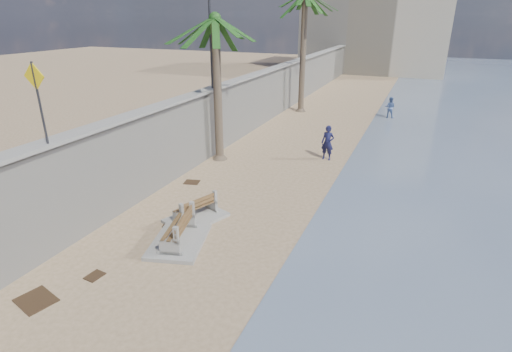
% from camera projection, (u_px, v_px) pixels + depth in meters
% --- Properties ---
extents(ground_plane, '(140.00, 140.00, 0.00)m').
position_uv_depth(ground_plane, '(169.00, 316.00, 10.31)').
color(ground_plane, '#A08262').
extents(seawall, '(0.45, 70.00, 3.50)m').
position_uv_depth(seawall, '(266.00, 96.00, 28.59)').
color(seawall, gray).
rests_on(seawall, ground_plane).
extents(wall_cap, '(0.80, 70.00, 0.12)m').
position_uv_depth(wall_cap, '(266.00, 71.00, 27.91)').
color(wall_cap, gray).
rests_on(wall_cap, seawall).
extents(end_building, '(18.00, 12.00, 14.00)m').
position_uv_depth(end_building, '(378.00, 16.00, 52.76)').
color(end_building, '#B7AA93').
rests_on(end_building, ground_plane).
extents(bench_near, '(2.15, 2.55, 0.91)m').
position_uv_depth(bench_near, '(196.00, 210.00, 15.01)').
color(bench_near, gray).
rests_on(bench_near, ground_plane).
extents(bench_far, '(2.26, 2.81, 1.03)m').
position_uv_depth(bench_far, '(178.00, 231.00, 13.42)').
color(bench_far, gray).
rests_on(bench_far, ground_plane).
extents(palm_mid, '(5.00, 5.00, 7.95)m').
position_uv_depth(palm_mid, '(215.00, 20.00, 18.84)').
color(palm_mid, brown).
rests_on(palm_mid, ground_plane).
extents(pedestrian_sign, '(0.78, 0.07, 2.40)m').
position_uv_depth(pedestrian_sign, '(37.00, 92.00, 11.45)').
color(pedestrian_sign, '#2D2D33').
rests_on(pedestrian_sign, wall_cap).
extents(streetlight, '(0.28, 0.28, 5.12)m').
position_uv_depth(streetlight, '(210.00, 27.00, 19.89)').
color(streetlight, '#2D2D33').
rests_on(streetlight, wall_cap).
extents(person_a, '(0.80, 0.57, 2.12)m').
position_uv_depth(person_a, '(328.00, 140.00, 21.01)').
color(person_a, '#15163A').
rests_on(person_a, ground_plane).
extents(person_b, '(0.86, 0.68, 1.72)m').
position_uv_depth(person_b, '(390.00, 106.00, 29.71)').
color(person_b, '#485F95').
rests_on(person_b, ground_plane).
extents(debris_a, '(1.21, 1.07, 0.03)m').
position_uv_depth(debris_a, '(36.00, 300.00, 10.85)').
color(debris_a, '#382616').
rests_on(debris_a, ground_plane).
extents(debris_b, '(0.47, 0.56, 0.03)m').
position_uv_depth(debris_b, '(95.00, 276.00, 11.85)').
color(debris_b, '#382616').
rests_on(debris_b, ground_plane).
extents(debris_c, '(0.79, 0.69, 0.03)m').
position_uv_depth(debris_c, '(192.00, 182.00, 18.46)').
color(debris_c, '#382616').
rests_on(debris_c, ground_plane).
extents(debris_d, '(0.64, 0.57, 0.03)m').
position_uv_depth(debris_d, '(171.00, 225.00, 14.72)').
color(debris_d, '#382616').
rests_on(debris_d, ground_plane).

